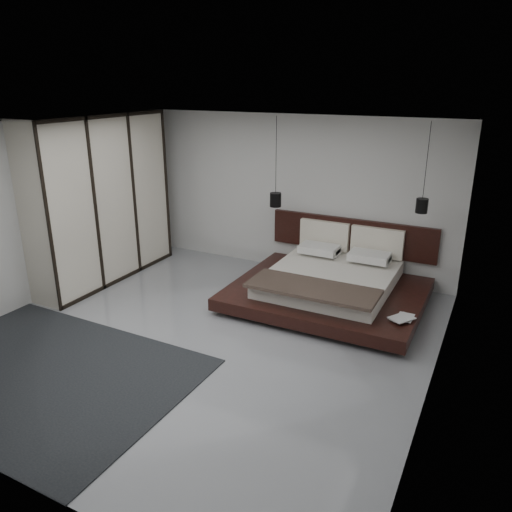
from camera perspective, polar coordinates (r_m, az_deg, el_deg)
The scene contains 13 objects.
floor at distance 7.04m, azimuth -6.13°, elevation -8.99°, with size 6.00×6.00×0.00m, color gray.
ceiling at distance 6.22m, azimuth -7.08°, elevation 14.32°, with size 6.00×6.00×0.00m, color white.
wall_back at distance 9.06m, azimuth 3.88°, elevation 7.07°, with size 6.00×6.00×0.00m, color beige.
wall_left at distance 8.47m, azimuth -23.89°, elevation 4.54°, with size 6.00×6.00×0.00m, color beige.
wall_right at distance 5.53m, azimuth 20.50°, elevation -2.42°, with size 6.00×6.00×0.00m, color beige.
lattice_screen at distance 10.14m, azimuth -13.06°, elevation 7.37°, with size 0.05×0.90×2.60m, color black.
bed at distance 8.01m, azimuth 8.49°, elevation -3.10°, with size 2.90×2.44×1.10m.
book_lower at distance 7.17m, azimuth 15.83°, elevation -6.62°, with size 0.21×0.29×0.03m, color #99724C.
book_upper at distance 7.13m, azimuth 15.64°, elevation -6.50°, with size 0.23×0.32×0.02m, color #99724C.
pendant_left at distance 8.49m, azimuth 2.25°, elevation 6.47°, with size 0.19×0.19×1.49m.
pendant_right at distance 7.80m, azimuth 18.43°, elevation 5.51°, with size 0.18×0.18×1.32m.
wardrobe at distance 8.97m, azimuth -17.34°, elevation 6.20°, with size 0.68×2.88×2.83m.
rug at distance 6.68m, azimuth -23.29°, elevation -12.27°, with size 3.60×2.57×0.02m, color black.
Camera 1 is at (3.44, -5.16, 3.35)m, focal length 35.00 mm.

